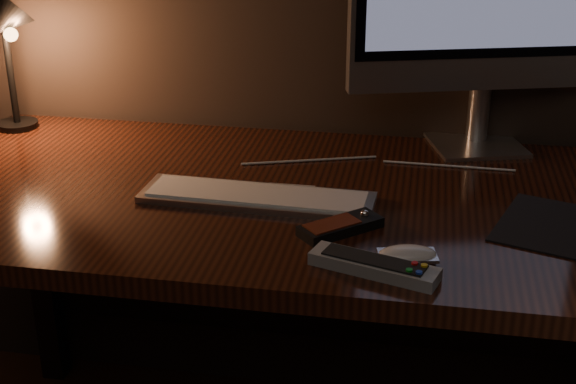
% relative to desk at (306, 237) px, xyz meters
% --- Properties ---
extents(desk, '(1.60, 0.75, 0.75)m').
position_rel_desk_xyz_m(desk, '(0.00, 0.00, 0.00)').
color(desk, '#33150B').
rests_on(desk, ground).
extents(keyboard, '(0.45, 0.14, 0.02)m').
position_rel_desk_xyz_m(keyboard, '(-0.08, -0.12, 0.14)').
color(keyboard, silver).
rests_on(keyboard, desk).
extents(mouse, '(0.10, 0.07, 0.02)m').
position_rel_desk_xyz_m(mouse, '(0.22, -0.32, 0.14)').
color(mouse, white).
rests_on(mouse, desk).
extents(media_remote, '(0.15, 0.14, 0.03)m').
position_rel_desk_xyz_m(media_remote, '(0.10, -0.22, 0.14)').
color(media_remote, black).
rests_on(media_remote, desk).
extents(tv_remote, '(0.21, 0.11, 0.03)m').
position_rel_desk_xyz_m(tv_remote, '(0.17, -0.36, 0.14)').
color(tv_remote, gray).
rests_on(tv_remote, desk).
extents(papers, '(0.11, 0.08, 0.01)m').
position_rel_desk_xyz_m(papers, '(-0.02, -0.08, 0.13)').
color(papers, white).
rests_on(papers, desk).
extents(desk_lamp, '(0.17, 0.17, 0.33)m').
position_rel_desk_xyz_m(desk_lamp, '(-0.72, 0.18, 0.35)').
color(desk_lamp, black).
rests_on(desk_lamp, desk).
extents(cable, '(0.57, 0.07, 0.00)m').
position_rel_desk_xyz_m(cable, '(0.14, 0.10, 0.13)').
color(cable, white).
rests_on(cable, desk).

